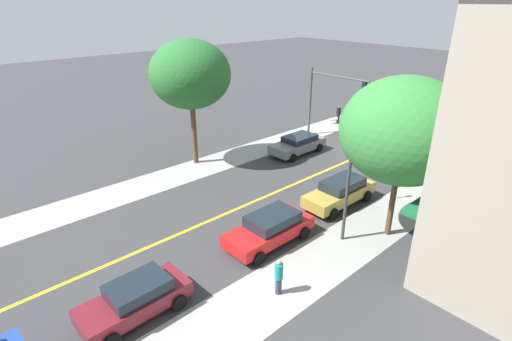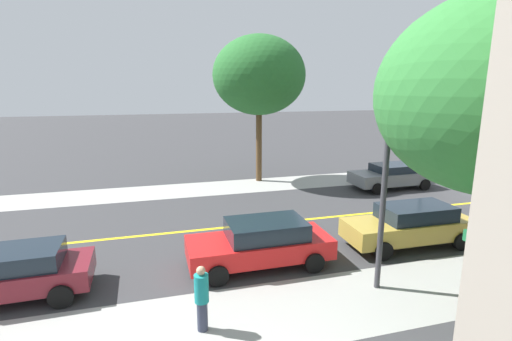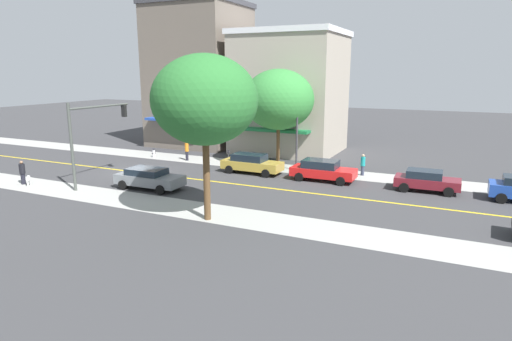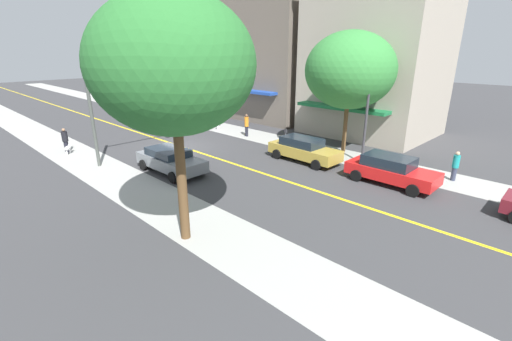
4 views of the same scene
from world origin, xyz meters
The scene contains 18 objects.
ground_plane centered at (0.00, 0.00, 0.00)m, with size 140.00×140.00×0.00m, color #38383A.
sidewalk_left centered at (-6.35, 0.00, 0.00)m, with size 3.05×126.00×0.01m, color #9E9E99.
sidewalk_right centered at (6.35, 0.00, 0.00)m, with size 3.05×126.00×0.01m, color #9E9E99.
road_centerline_stripe centered at (0.00, 0.00, 0.00)m, with size 0.20×126.00×0.00m, color yellow.
street_tree_left_near centered at (-7.18, 9.36, 5.55)m, with size 5.87×5.87×8.05m.
street_tree_right_corner centered at (7.40, 11.26, 6.39)m, with size 5.49×5.49×8.74m.
fire_hydrant centered at (-5.62, -2.51, 0.42)m, with size 0.44×0.24×0.84m.
parking_meter centered at (-5.41, 5.54, 0.88)m, with size 0.12×0.18×1.32m.
traffic_light_mast centered at (4.28, 0.14, 3.99)m, with size 5.68×0.32×5.86m.
street_lamp centered at (-5.91, 11.48, 3.63)m, with size 0.70×0.36×5.79m.
red_sedan_left_curb centered at (-3.63, 14.34, 0.79)m, with size 2.11×4.66×1.51m.
grey_sedan_right_curb centered at (3.61, 4.34, 0.76)m, with size 2.17×4.72×1.41m.
maroon_sedan_left_curb centered at (-3.71, 21.47, 0.75)m, with size 2.03×4.16×1.42m.
gold_sedan_left_curb centered at (-3.56, 8.60, 0.80)m, with size 2.00×4.82×1.52m.
pedestrian_teal_shirt centered at (-6.52, 16.66, 0.88)m, with size 0.34×0.34×1.66m.
pedestrian_black_shirt centered at (6.44, -4.56, 0.88)m, with size 0.39×0.39×1.69m.
pedestrian_orange_shirt centered at (-5.65, 1.17, 0.99)m, with size 0.34×0.34×1.84m.
small_dog centered at (6.53, -3.94, 0.43)m, with size 0.73×0.76×0.65m.
Camera 1 is at (-15.22, 25.77, 11.10)m, focal length 27.29 mm.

